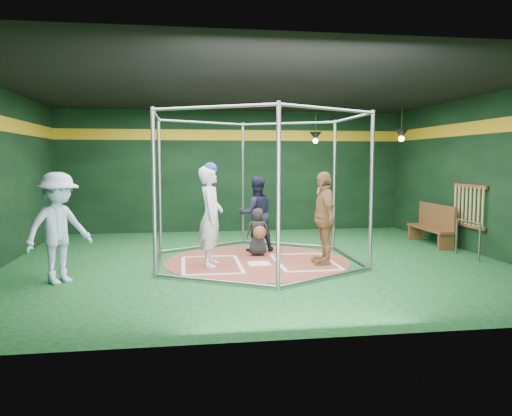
{
  "coord_description": "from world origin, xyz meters",
  "views": [
    {
      "loc": [
        -1.51,
        -10.02,
        2.09
      ],
      "look_at": [
        0.0,
        0.1,
        1.1
      ],
      "focal_mm": 35.0,
      "sensor_mm": 36.0,
      "label": 1
    }
  ],
  "objects": [
    {
      "name": "home_plate",
      "position": [
        0.0,
        -0.3,
        0.02
      ],
      "size": [
        0.43,
        0.43,
        0.01
      ],
      "primitive_type": "cube",
      "color": "white",
      "rests_on": "clay_disc"
    },
    {
      "name": "bystander_blue",
      "position": [
        -3.58,
        -1.28,
        0.94
      ],
      "size": [
        1.36,
        1.36,
        1.89
      ],
      "primitive_type": "imported",
      "rotation": [
        0.0,
        0.0,
        0.79
      ],
      "color": "#ADC9E5",
      "rests_on": "ground"
    },
    {
      "name": "room_shell",
      "position": [
        0.0,
        0.01,
        1.75
      ],
      "size": [
        10.1,
        9.1,
        3.53
      ],
      "color": "#0D3C17",
      "rests_on": "ground"
    },
    {
      "name": "steel_railing",
      "position": [
        4.55,
        -0.22,
        0.53
      ],
      "size": [
        0.05,
        0.93,
        0.8
      ],
      "color": "slate",
      "rests_on": "ground"
    },
    {
      "name": "catcher_figure",
      "position": [
        0.12,
        0.59,
        0.53
      ],
      "size": [
        0.55,
        0.59,
        1.04
      ],
      "color": "black",
      "rests_on": "clay_disc"
    },
    {
      "name": "batter_box_right",
      "position": [
        0.95,
        -0.25,
        0.02
      ],
      "size": [
        1.17,
        1.77,
        0.01
      ],
      "color": "white",
      "rests_on": "clay_disc"
    },
    {
      "name": "batting_cage",
      "position": [
        -0.0,
        -0.0,
        1.5
      ],
      "size": [
        4.05,
        4.67,
        3.0
      ],
      "color": "gray",
      "rests_on": "ground"
    },
    {
      "name": "pendant_lamp_near",
      "position": [
        2.2,
        3.6,
        2.74
      ],
      "size": [
        0.34,
        0.34,
        0.9
      ],
      "color": "black",
      "rests_on": "room_shell"
    },
    {
      "name": "pendant_lamp_far",
      "position": [
        4.0,
        2.0,
        2.74
      ],
      "size": [
        0.34,
        0.34,
        0.9
      ],
      "color": "black",
      "rests_on": "room_shell"
    },
    {
      "name": "visitor_leopard",
      "position": [
        1.29,
        -0.42,
        0.94
      ],
      "size": [
        0.46,
        1.09,
        1.85
      ],
      "primitive_type": "imported",
      "rotation": [
        0.0,
        0.0,
        -1.58
      ],
      "color": "tan",
      "rests_on": "clay_disc"
    },
    {
      "name": "dugout_bench",
      "position": [
        4.63,
        1.42,
        0.51
      ],
      "size": [
        0.4,
        1.72,
        1.0
      ],
      "color": "brown",
      "rests_on": "ground"
    },
    {
      "name": "bat_rack",
      "position": [
        4.93,
        0.4,
        1.05
      ],
      "size": [
        0.07,
        1.25,
        0.98
      ],
      "color": "brown",
      "rests_on": "room_shell"
    },
    {
      "name": "umpire",
      "position": [
        0.16,
        1.14,
        0.86
      ],
      "size": [
        0.88,
        0.72,
        1.7
      ],
      "primitive_type": "imported",
      "rotation": [
        0.0,
        0.0,
        3.24
      ],
      "color": "black",
      "rests_on": "clay_disc"
    },
    {
      "name": "batter_box_left",
      "position": [
        -0.95,
        -0.25,
        0.02
      ],
      "size": [
        1.17,
        1.77,
        0.01
      ],
      "color": "white",
      "rests_on": "clay_disc"
    },
    {
      "name": "clay_disc",
      "position": [
        0.0,
        0.0,
        0.01
      ],
      "size": [
        3.8,
        3.8,
        0.01
      ],
      "primitive_type": "cylinder",
      "color": "brown",
      "rests_on": "ground"
    },
    {
      "name": "batter_figure",
      "position": [
        -0.96,
        -0.33,
        1.02
      ],
      "size": [
        0.58,
        0.78,
        2.03
      ],
      "color": "silver",
      "rests_on": "clay_disc"
    }
  ]
}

